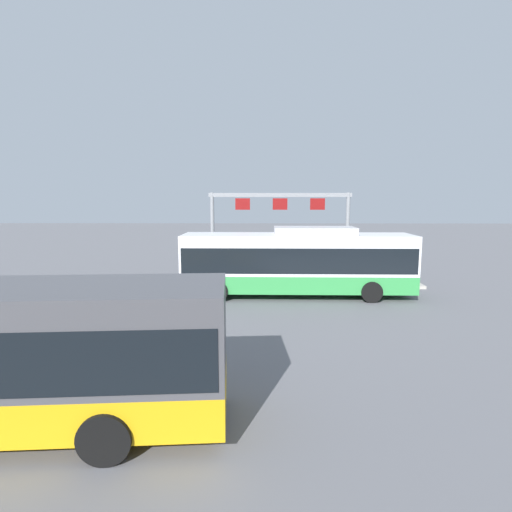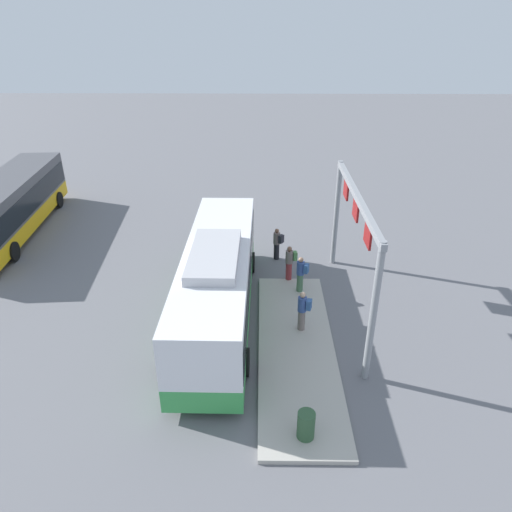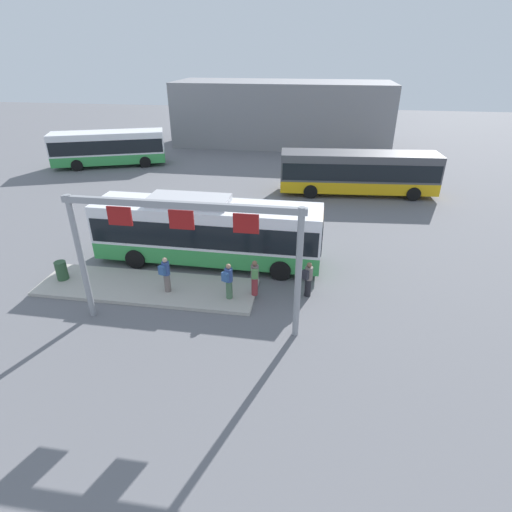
{
  "view_description": "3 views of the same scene",
  "coord_description": "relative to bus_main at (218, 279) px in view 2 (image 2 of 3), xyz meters",
  "views": [
    {
      "loc": [
        1.78,
        20.1,
        4.85
      ],
      "look_at": [
        2.04,
        -1.42,
        1.82
      ],
      "focal_mm": 28.82,
      "sensor_mm": 36.0,
      "label": 1
    },
    {
      "loc": [
        -16.01,
        -1.69,
        11.16
      ],
      "look_at": [
        2.61,
        -1.47,
        1.47
      ],
      "focal_mm": 32.9,
      "sensor_mm": 36.0,
      "label": 2
    },
    {
      "loc": [
        5.2,
        -17.95,
        9.89
      ],
      "look_at": [
        2.68,
        -1.5,
        1.3
      ],
      "focal_mm": 28.5,
      "sensor_mm": 36.0,
      "label": 3
    }
  ],
  "objects": [
    {
      "name": "person_waiting_near",
      "position": [
        1.8,
        -3.45,
        -0.76
      ],
      "size": [
        0.48,
        0.6,
        1.67
      ],
      "rotation": [
        0.0,
        0.0,
        1.18
      ],
      "color": "#476B4C",
      "rests_on": "platform_curb"
    },
    {
      "name": "platform_curb",
      "position": [
        -2.13,
        -3.03,
        -1.73
      ],
      "size": [
        10.0,
        2.8,
        0.16
      ],
      "primitive_type": "cube",
      "color": "#B2ADA3",
      "rests_on": "ground"
    },
    {
      "name": "ground_plane",
      "position": [
        0.01,
        -0.0,
        -1.81
      ],
      "size": [
        120.0,
        120.0,
        0.0
      ],
      "primitive_type": "plane",
      "color": "slate"
    },
    {
      "name": "bus_background_left",
      "position": [
        8.19,
        12.22,
        -0.03
      ],
      "size": [
        11.49,
        3.37,
        3.1
      ],
      "rotation": [
        0.0,
        0.0,
        0.08
      ],
      "color": "#EAAD14",
      "rests_on": "ground"
    },
    {
      "name": "trash_bin",
      "position": [
        -6.27,
        -3.02,
        -1.2
      ],
      "size": [
        0.52,
        0.52,
        0.9
      ],
      "primitive_type": "cylinder",
      "color": "#2D5133",
      "rests_on": "platform_curb"
    },
    {
      "name": "person_boarding",
      "position": [
        5.14,
        -2.51,
        -0.92
      ],
      "size": [
        0.55,
        0.6,
        1.67
      ],
      "rotation": [
        0.0,
        0.0,
        0.99
      ],
      "color": "black",
      "rests_on": "ground"
    },
    {
      "name": "platform_sign_gantry",
      "position": [
        0.62,
        -5.29,
        1.91
      ],
      "size": [
        8.75,
        0.24,
        5.2
      ],
      "color": "gray",
      "rests_on": "ground"
    },
    {
      "name": "person_waiting_far",
      "position": [
        -1.03,
        -3.31,
        -0.76
      ],
      "size": [
        0.45,
        0.59,
        1.67
      ],
      "rotation": [
        0.0,
        0.0,
        1.27
      ],
      "color": "slate",
      "rests_on": "platform_curb"
    },
    {
      "name": "person_waiting_mid",
      "position": [
        2.86,
        -3.01,
        -0.76
      ],
      "size": [
        0.4,
        0.57,
        1.67
      ],
      "rotation": [
        0.0,
        0.0,
        1.75
      ],
      "color": "maroon",
      "rests_on": "platform_curb"
    },
    {
      "name": "bus_main",
      "position": [
        0.0,
        0.0,
        0.0
      ],
      "size": [
        11.31,
        2.79,
        3.46
      ],
      "rotation": [
        0.0,
        0.0,
        -0.01
      ],
      "color": "green",
      "rests_on": "ground"
    }
  ]
}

